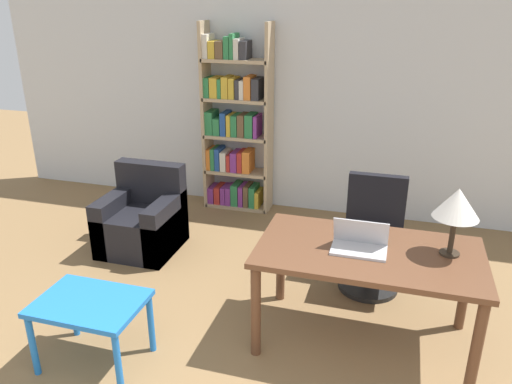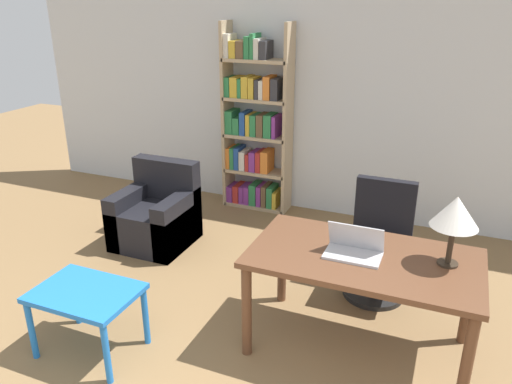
% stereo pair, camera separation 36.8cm
% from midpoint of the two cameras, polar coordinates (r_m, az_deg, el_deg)
% --- Properties ---
extents(wall_back, '(8.00, 0.06, 2.70)m').
position_cam_midpoint_polar(wall_back, '(5.48, 7.04, 10.99)').
color(wall_back, silver).
rests_on(wall_back, ground_plane).
extents(desk, '(1.51, 0.83, 0.74)m').
position_cam_midpoint_polar(desk, '(3.48, 9.73, -8.05)').
color(desk, brown).
rests_on(desk, ground_plane).
extents(laptop, '(0.37, 0.22, 0.22)m').
position_cam_midpoint_polar(laptop, '(3.40, 8.73, -5.91)').
color(laptop, '#B2B2B7').
rests_on(laptop, desk).
extents(table_lamp, '(0.29, 0.29, 0.47)m').
position_cam_midpoint_polar(table_lamp, '(3.36, 19.16, -1.42)').
color(table_lamp, '#2D2319').
rests_on(table_lamp, desk).
extents(office_chair, '(0.51, 0.51, 0.96)m').
position_cam_midpoint_polar(office_chair, '(4.28, 10.78, -5.29)').
color(office_chair, black).
rests_on(office_chair, ground_plane).
extents(side_table_blue, '(0.70, 0.50, 0.49)m').
position_cam_midpoint_polar(side_table_blue, '(3.59, -21.30, -12.55)').
color(side_table_blue, blue).
rests_on(side_table_blue, ground_plane).
extents(armchair, '(0.70, 0.69, 0.82)m').
position_cam_midpoint_polar(armchair, '(5.04, -14.90, -3.36)').
color(armchair, black).
rests_on(armchair, ground_plane).
extents(bookshelf, '(0.77, 0.28, 2.09)m').
position_cam_midpoint_polar(bookshelf, '(5.66, -4.36, 7.33)').
color(bookshelf, tan).
rests_on(bookshelf, ground_plane).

